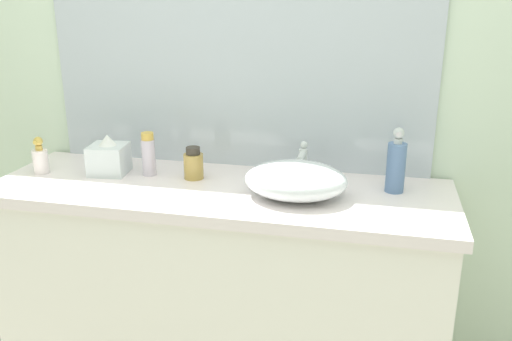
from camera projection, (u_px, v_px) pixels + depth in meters
bathroom_wall_rear at (255, 62)px, 2.13m from camera, size 6.00×0.06×2.60m
vanity_counter at (221, 294)px, 2.13m from camera, size 1.68×0.55×0.89m
wall_mirror_panel at (236, 2)px, 2.04m from camera, size 1.51×0.01×1.27m
sink_basin at (296, 180)px, 1.87m from camera, size 0.35×0.28×0.12m
faucet at (302, 160)px, 2.01m from camera, size 0.03×0.13×0.15m
soap_dispenser at (396, 165)px, 1.91m from camera, size 0.07×0.07×0.23m
lotion_bottle at (149, 155)px, 2.09m from camera, size 0.05×0.05×0.17m
perfume_bottle at (194, 164)px, 2.06m from camera, size 0.07×0.07×0.12m
spray_can at (40, 159)px, 2.12m from camera, size 0.06×0.06×0.15m
tissue_box at (109, 157)px, 2.11m from camera, size 0.15×0.15×0.15m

